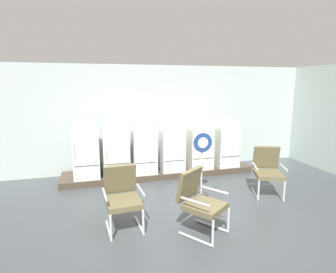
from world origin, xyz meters
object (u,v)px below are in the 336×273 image
object	(u,v)px
refrigerator_5	(225,140)
armchair_center	(199,199)
armchair_right	(268,169)
refrigerator_3	(172,144)
refrigerator_4	(199,142)
refrigerator_1	(115,144)
refrigerator_0	(86,146)
refrigerator_2	(144,145)
sign_stand	(202,167)
armchair_left	(122,194)

from	to	relation	value
refrigerator_5	armchair_center	distance (m)	3.49
armchair_right	refrigerator_3	bearing A→B (deg)	134.56
refrigerator_4	refrigerator_1	bearing A→B (deg)	179.27
refrigerator_0	refrigerator_4	size ratio (longest dim) A/B	1.07
refrigerator_2	refrigerator_1	bearing A→B (deg)	175.56
sign_stand	refrigerator_3	bearing A→B (deg)	100.34
refrigerator_3	sign_stand	bearing A→B (deg)	-79.66
refrigerator_4	armchair_left	distance (m)	3.33
refrigerator_4	armchair_left	bearing A→B (deg)	-134.80
refrigerator_2	refrigerator_5	bearing A→B (deg)	1.17
armchair_center	refrigerator_2	bearing A→B (deg)	97.77
refrigerator_4	armchair_left	xyz separation A→B (m)	(-2.34, -2.36, -0.30)
refrigerator_5	refrigerator_3	bearing A→B (deg)	-178.23
armchair_left	refrigerator_1	bearing A→B (deg)	87.79
refrigerator_0	refrigerator_5	bearing A→B (deg)	0.38
refrigerator_3	refrigerator_5	world-z (taller)	refrigerator_3
refrigerator_4	refrigerator_3	bearing A→B (deg)	-177.94
refrigerator_3	armchair_right	bearing A→B (deg)	-45.44
refrigerator_4	refrigerator_5	xyz separation A→B (m)	(0.79, 0.02, -0.01)
refrigerator_5	sign_stand	bearing A→B (deg)	-131.17
refrigerator_0	refrigerator_1	size ratio (longest dim) A/B	1.00
refrigerator_3	armchair_left	size ratio (longest dim) A/B	1.29
refrigerator_2	armchair_center	size ratio (longest dim) A/B	1.29
refrigerator_5	armchair_left	bearing A→B (deg)	-142.81
armchair_center	refrigerator_5	bearing A→B (deg)	56.27
refrigerator_0	refrigerator_4	xyz separation A→B (m)	(2.96, 0.00, -0.06)
refrigerator_3	sign_stand	xyz separation A→B (m)	(0.27, -1.46, -0.22)
armchair_center	armchair_right	bearing A→B (deg)	28.13
refrigerator_0	refrigerator_2	size ratio (longest dim) A/B	1.09
refrigerator_4	sign_stand	world-z (taller)	refrigerator_4
refrigerator_4	armchair_left	size ratio (longest dim) A/B	1.31
refrigerator_0	refrigerator_2	world-z (taller)	refrigerator_0
refrigerator_2	armchair_right	xyz separation A→B (m)	(2.45, -1.74, -0.29)
refrigerator_2	refrigerator_3	distance (m)	0.74
sign_stand	armchair_left	bearing A→B (deg)	-154.37
refrigerator_3	armchair_right	xyz separation A→B (m)	(1.71, -1.74, -0.30)
refrigerator_4	armchair_center	xyz separation A→B (m)	(-1.14, -2.87, -0.30)
refrigerator_2	refrigerator_3	world-z (taller)	refrigerator_3
refrigerator_0	armchair_left	size ratio (longest dim) A/B	1.40
armchair_left	sign_stand	size ratio (longest dim) A/B	0.75
armchair_right	armchair_center	xyz separation A→B (m)	(-2.07, -1.10, 0.00)
refrigerator_4	refrigerator_5	size ratio (longest dim) A/B	1.02
refrigerator_2	armchair_left	xyz separation A→B (m)	(-0.81, -2.33, -0.29)
armchair_left	armchair_right	world-z (taller)	same
refrigerator_4	refrigerator_2	bearing A→B (deg)	-178.99
refrigerator_1	sign_stand	size ratio (longest dim) A/B	1.06
armchair_left	refrigerator_5	bearing A→B (deg)	37.19
refrigerator_1	armchair_right	size ratio (longest dim) A/B	1.41
refrigerator_0	armchair_left	distance (m)	2.46
refrigerator_0	refrigerator_1	xyz separation A→B (m)	(0.72, 0.03, 0.00)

